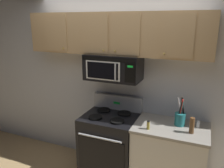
# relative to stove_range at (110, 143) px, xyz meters

# --- Properties ---
(back_wall) EXTENTS (5.20, 0.10, 2.70)m
(back_wall) POSITION_rel_stove_range_xyz_m (0.00, 0.37, 0.88)
(back_wall) COLOR silver
(back_wall) RESTS_ON ground_plane
(stove_range) EXTENTS (0.76, 0.69, 1.12)m
(stove_range) POSITION_rel_stove_range_xyz_m (0.00, 0.00, 0.00)
(stove_range) COLOR black
(stove_range) RESTS_ON ground_plane
(over_range_microwave) EXTENTS (0.76, 0.43, 0.35)m
(over_range_microwave) POSITION_rel_stove_range_xyz_m (-0.00, 0.12, 1.11)
(over_range_microwave) COLOR black
(upper_cabinets) EXTENTS (2.50, 0.36, 0.55)m
(upper_cabinets) POSITION_rel_stove_range_xyz_m (-0.00, 0.15, 1.56)
(upper_cabinets) COLOR tan
(counter_segment) EXTENTS (0.93, 0.65, 0.90)m
(counter_segment) POSITION_rel_stove_range_xyz_m (0.84, 0.01, -0.02)
(counter_segment) COLOR white
(counter_segment) RESTS_ON ground_plane
(utensil_crock_teal) EXTENTS (0.13, 0.13, 0.38)m
(utensil_crock_teal) POSITION_rel_stove_range_xyz_m (0.93, 0.08, 0.54)
(utensil_crock_teal) COLOR teal
(utensil_crock_teal) RESTS_ON counter_segment
(salt_shaker) EXTENTS (0.04, 0.04, 0.09)m
(salt_shaker) POSITION_rel_stove_range_xyz_m (1.15, 0.09, 0.48)
(salt_shaker) COLOR white
(salt_shaker) RESTS_ON counter_segment
(pepper_mill) EXTENTS (0.06, 0.06, 0.20)m
(pepper_mill) POSITION_rel_stove_range_xyz_m (1.09, -0.09, 0.53)
(pepper_mill) COLOR brown
(pepper_mill) RESTS_ON counter_segment
(spice_jar) EXTENTS (0.04, 0.04, 0.12)m
(spice_jar) POSITION_rel_stove_range_xyz_m (0.59, -0.19, 0.49)
(spice_jar) COLOR olive
(spice_jar) RESTS_ON counter_segment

